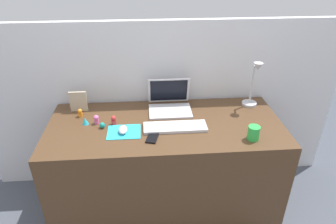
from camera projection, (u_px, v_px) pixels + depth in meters
ground_plane at (166, 204)px, 2.37m from camera, size 6.00×6.00×0.00m
back_wall at (162, 106)px, 2.37m from camera, size 2.77×0.05×1.34m
desk at (165, 167)px, 2.19m from camera, size 1.57×0.68×0.74m
laptop at (169, 102)px, 2.17m from camera, size 0.30×0.26×0.21m
keyboard at (175, 127)px, 1.95m from camera, size 0.41×0.13×0.02m
mousepad at (124, 132)px, 1.92m from camera, size 0.21×0.17×0.00m
mouse at (123, 130)px, 1.90m from camera, size 0.06×0.10×0.03m
cell_phone at (153, 137)px, 1.86m from camera, size 0.09×0.14×0.01m
desk_lamp at (253, 86)px, 2.14m from camera, size 0.11×0.15×0.35m
picture_frame at (78, 102)px, 2.12m from camera, size 0.12×0.02×0.15m
coffee_mug at (254, 133)px, 1.83m from camera, size 0.07×0.07×0.09m
toy_figurine_cyan at (85, 121)px, 1.99m from camera, size 0.04×0.04×0.05m
toy_figurine_pink at (96, 119)px, 1.99m from camera, size 0.04×0.04×0.06m
toy_figurine_orange at (80, 113)px, 2.08m from camera, size 0.03×0.03×0.06m
toy_figurine_red at (114, 120)px, 1.99m from camera, size 0.03×0.03×0.06m
toy_figurine_teal at (102, 125)px, 1.95m from camera, size 0.03×0.03×0.04m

